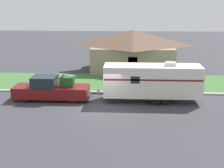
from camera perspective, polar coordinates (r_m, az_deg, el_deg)
ground_plane at (r=24.13m, az=-1.36°, el=-4.22°), size 120.00×120.00×0.00m
curb_strip at (r=27.67m, az=-0.76°, el=-1.51°), size 80.00×0.30×0.14m
lawn_strip at (r=31.19m, az=-0.30°, el=0.32°), size 80.00×7.00×0.03m
house_across_street at (r=36.42m, az=3.77°, el=6.31°), size 10.03×6.65×4.67m
pickup_truck at (r=26.15m, az=-11.08°, el=-0.94°), size 6.24×2.05×2.07m
travel_trailer at (r=25.21m, az=7.39°, el=0.62°), size 8.79×2.26×3.25m
mailbox at (r=28.48m, az=-7.45°, el=0.94°), size 0.48×0.20×1.40m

